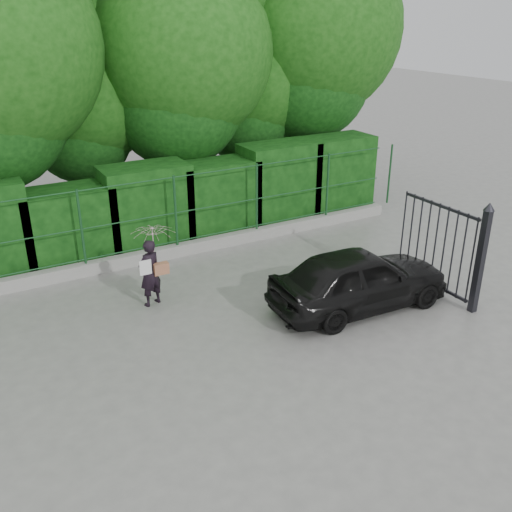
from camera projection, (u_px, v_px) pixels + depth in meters
ground at (250, 343)px, 10.71m from camera, size 80.00×80.00×0.00m
kerb at (163, 253)px, 14.24m from camera, size 14.00×0.25×0.30m
fence at (169, 212)px, 13.92m from camera, size 14.13×0.06×1.80m
hedge at (147, 206)px, 14.67m from camera, size 14.20×1.20×2.29m
trees at (149, 54)px, 15.56m from camera, size 17.10×6.15×8.08m
gate at (462, 251)px, 11.74m from camera, size 0.22×2.33×2.36m
woman at (153, 253)px, 11.73m from camera, size 0.91×0.92×1.72m
car at (359, 279)px, 11.74m from camera, size 3.92×1.75×1.31m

